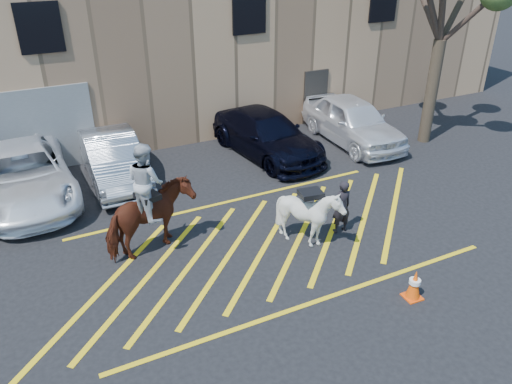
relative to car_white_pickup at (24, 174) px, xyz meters
name	(u,v)px	position (x,y,z in m)	size (l,w,h in m)	color
ground	(261,238)	(5.33, -5.13, -0.79)	(90.00, 90.00, 0.00)	black
car_white_pickup	(24,174)	(0.00, 0.00, 0.00)	(2.61, 5.65, 1.57)	white
car_silver_sedan	(113,158)	(2.63, 0.07, -0.03)	(1.61, 4.62, 1.52)	#9BA0A9
car_blue_suv	(266,134)	(7.99, -0.22, -0.03)	(2.12, 5.22, 1.51)	black
car_white_suv	(353,121)	(11.44, -0.64, 0.06)	(1.99, 4.96, 1.69)	white
handler	(341,207)	(7.38, -5.75, -0.03)	(0.55, 0.36, 1.51)	black
warehouse	(133,25)	(5.32, 6.86, 2.87)	(32.42, 10.20, 7.30)	tan
hatching_zone	(267,243)	(5.33, -5.43, -0.78)	(12.60, 5.12, 0.01)	yellow
mounted_bay	(149,211)	(2.61, -4.45, 0.40)	(2.42, 1.64, 2.93)	#5D2316
saddled_white	(309,216)	(6.31, -5.89, 0.04)	(1.53, 1.67, 1.64)	silver
traffic_cone	(414,284)	(7.25, -8.75, -0.42)	(0.40, 0.40, 0.73)	#FF4B0A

